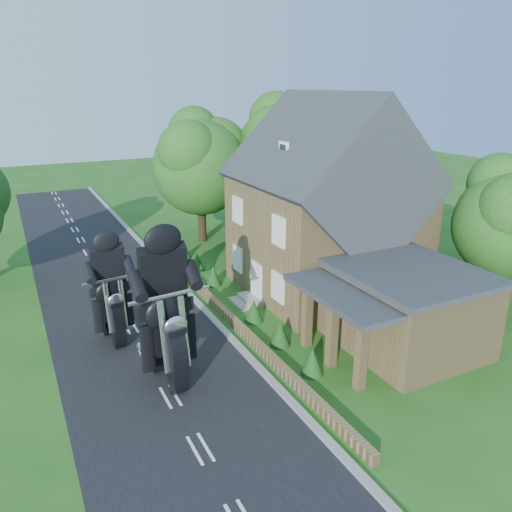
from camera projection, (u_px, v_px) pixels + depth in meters
name	position (u px, v px, depth m)	size (l,w,h in m)	color
ground	(170.00, 397.00, 17.72)	(120.00, 120.00, 0.00)	#215417
road	(170.00, 397.00, 17.71)	(7.00, 80.00, 0.02)	black
kerb	(262.00, 370.00, 19.24)	(0.30, 80.00, 0.12)	gray
garden_wall	(226.00, 313.00, 23.70)	(0.30, 22.00, 0.40)	olive
house	(326.00, 210.00, 25.81)	(9.54, 8.64, 10.24)	olive
annex	(404.00, 307.00, 20.65)	(7.05, 5.94, 3.44)	olive
tree_house_right	(387.00, 176.00, 30.36)	(6.51, 6.00, 8.40)	black
tree_behind_house	(290.00, 148.00, 35.33)	(7.81, 7.20, 10.08)	black
tree_behind_left	(205.00, 159.00, 33.76)	(6.94, 6.40, 9.16)	black
shrub_a	(312.00, 361.00, 18.94)	(0.90, 0.90, 1.10)	#123A13
shrub_b	(280.00, 333.00, 21.05)	(0.90, 0.90, 1.10)	#123A13
shrub_c	(254.00, 311.00, 23.16)	(0.90, 0.90, 1.10)	#123A13
shrub_d	(213.00, 276.00, 27.38)	(0.90, 0.90, 1.10)	#123A13
shrub_e	(197.00, 262.00, 29.50)	(0.90, 0.90, 1.10)	#123A13
shrub_f	(184.00, 250.00, 31.61)	(0.90, 0.90, 1.10)	#123A13
motorcycle_lead	(168.00, 360.00, 18.31)	(0.50, 1.98, 1.84)	black
motorcycle_follow	(114.00, 326.00, 21.29)	(0.41, 1.61, 1.50)	black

